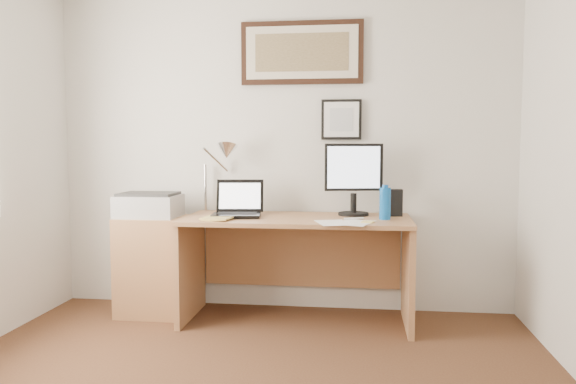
% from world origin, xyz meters
% --- Properties ---
extents(wall_back, '(3.50, 0.02, 2.50)m').
position_xyz_m(wall_back, '(0.00, 2.00, 1.25)').
color(wall_back, silver).
rests_on(wall_back, ground).
extents(side_cabinet, '(0.50, 0.40, 0.73)m').
position_xyz_m(side_cabinet, '(-0.92, 1.68, 0.36)').
color(side_cabinet, '#97663F').
rests_on(side_cabinet, floor).
extents(water_bottle, '(0.08, 0.08, 0.22)m').
position_xyz_m(water_bottle, '(0.76, 1.60, 0.86)').
color(water_bottle, '#0D58B3').
rests_on(water_bottle, desk).
extents(bottle_cap, '(0.04, 0.04, 0.02)m').
position_xyz_m(bottle_cap, '(0.76, 1.60, 0.98)').
color(bottle_cap, '#0D58B3').
rests_on(bottle_cap, water_bottle).
extents(speaker, '(0.09, 0.08, 0.19)m').
position_xyz_m(speaker, '(0.85, 1.80, 0.85)').
color(speaker, black).
rests_on(speaker, desk).
extents(paper_sheet_a, '(0.27, 0.32, 0.00)m').
position_xyz_m(paper_sheet_a, '(0.42, 1.38, 0.75)').
color(paper_sheet_a, white).
rests_on(paper_sheet_a, desk).
extents(paper_sheet_b, '(0.29, 0.34, 0.00)m').
position_xyz_m(paper_sheet_b, '(0.56, 1.39, 0.75)').
color(paper_sheet_b, white).
rests_on(paper_sheet_b, desk).
extents(sticky_pad, '(0.09, 0.09, 0.01)m').
position_xyz_m(sticky_pad, '(0.64, 1.41, 0.76)').
color(sticky_pad, '#FEE278').
rests_on(sticky_pad, desk).
extents(marker_pen, '(0.14, 0.06, 0.02)m').
position_xyz_m(marker_pen, '(0.55, 1.55, 0.76)').
color(marker_pen, silver).
rests_on(marker_pen, desk).
extents(book, '(0.23, 0.29, 0.02)m').
position_xyz_m(book, '(-0.46, 1.49, 0.76)').
color(book, tan).
rests_on(book, desk).
extents(desk, '(1.60, 0.70, 0.75)m').
position_xyz_m(desk, '(0.15, 1.72, 0.51)').
color(desk, '#97663F').
rests_on(desk, floor).
extents(laptop, '(0.37, 0.33, 0.26)m').
position_xyz_m(laptop, '(-0.28, 1.64, 0.81)').
color(laptop, black).
rests_on(laptop, desk).
extents(lcd_monitor, '(0.42, 0.22, 0.52)m').
position_xyz_m(lcd_monitor, '(0.55, 1.79, 1.04)').
color(lcd_monitor, black).
rests_on(lcd_monitor, desk).
extents(printer, '(0.44, 0.34, 0.18)m').
position_xyz_m(printer, '(-0.95, 1.68, 0.82)').
color(printer, '#AAAAAC').
rests_on(printer, side_cabinet).
extents(desk_lamp, '(0.29, 0.27, 0.53)m').
position_xyz_m(desk_lamp, '(-0.41, 1.81, 1.19)').
color(desk_lamp, silver).
rests_on(desk_lamp, desk).
extents(picture_large, '(0.92, 0.04, 0.47)m').
position_xyz_m(picture_large, '(0.15, 1.97, 1.95)').
color(picture_large, black).
rests_on(picture_large, wall_back).
extents(picture_small, '(0.30, 0.03, 0.30)m').
position_xyz_m(picture_small, '(0.45, 1.97, 1.45)').
color(picture_small, black).
rests_on(picture_small, wall_back).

